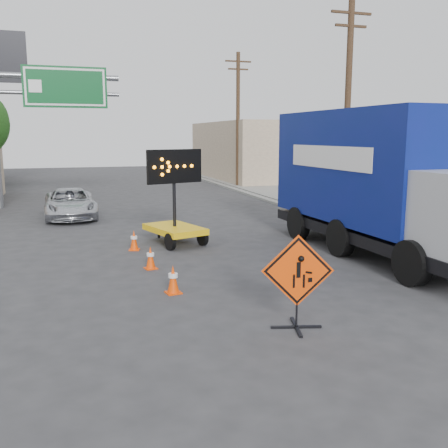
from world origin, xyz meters
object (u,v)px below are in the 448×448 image
arrow_board (175,223)px  box_truck (380,190)px  pickup_truck (70,203)px  construction_sign (297,280)px

arrow_board → box_truck: size_ratio=0.34×
pickup_truck → box_truck: size_ratio=0.50×
construction_sign → pickup_truck: construction_sign is taller
construction_sign → box_truck: bearing=58.6°
pickup_truck → box_truck: 13.25m
pickup_truck → arrow_board: bearing=-65.1°
arrow_board → box_truck: box_truck is taller
box_truck → pickup_truck: bearing=130.7°
construction_sign → pickup_truck: 15.02m
construction_sign → pickup_truck: (-3.91, 14.50, -0.31)m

